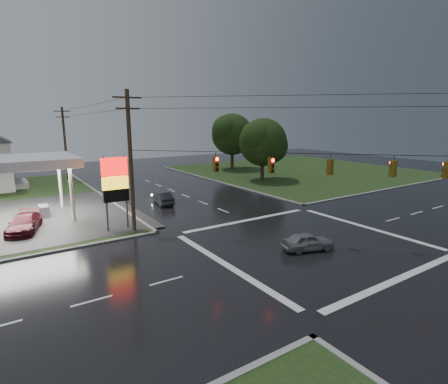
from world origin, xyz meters
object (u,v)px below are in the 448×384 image
utility_pole_nw (131,160)px  car_north (163,198)px  car_crossing (308,241)px  tree_ne_far (233,134)px  tree_ne_near (264,142)px  car_pump (24,223)px  pylon_sign (115,181)px  utility_pole_n (65,143)px

utility_pole_nw → car_north: size_ratio=2.76×
car_crossing → tree_ne_far: bearing=-8.7°
tree_ne_near → car_north: 19.36m
tree_ne_far → car_crossing: bearing=-117.3°
utility_pole_nw → car_pump: (-7.35, 4.65, -5.01)m
utility_pole_nw → car_crossing: bearing=-50.7°
pylon_sign → car_north: (6.66, 6.26, -3.35)m
car_crossing → car_pump: size_ratio=0.73×
tree_ne_near → car_north: size_ratio=2.25×
tree_ne_near → car_crossing: bearing=-123.2°
car_north → utility_pole_n: bearing=-67.2°
pylon_sign → utility_pole_nw: 2.22m
pylon_sign → car_crossing: bearing=-50.2°
tree_ne_far → car_crossing: tree_ne_far is taller
car_crossing → car_pump: (-15.92, 15.14, 0.10)m
pylon_sign → tree_ne_near: (24.64, 11.49, 1.55)m
tree_ne_near → car_pump: bearing=-165.8°
tree_ne_near → car_north: bearing=-163.8°
tree_ne_far → car_pump: (-34.00, -19.84, -5.47)m
utility_pole_n → utility_pole_nw: bearing=-90.0°
car_north → car_pump: (-13.01, -2.61, 0.05)m
tree_ne_far → utility_pole_nw: bearing=-137.4°
tree_ne_near → car_north: tree_ne_near is taller
utility_pole_n → car_pump: utility_pole_n is taller
tree_ne_far → car_north: 27.71m
car_north → tree_ne_far: bearing=-132.7°
utility_pole_n → car_north: size_ratio=2.63×
tree_ne_near → tree_ne_far: size_ratio=0.92×
tree_ne_far → pylon_sign: bearing=-139.6°
pylon_sign → utility_pole_n: bearing=87.9°
tree_ne_near → pylon_sign: bearing=-155.0°
utility_pole_nw → tree_ne_near: 26.74m
tree_ne_near → utility_pole_nw: bearing=-152.1°
car_north → car_crossing: 17.99m
tree_ne_near → car_pump: tree_ne_near is taller
car_north → car_crossing: (2.92, -17.75, -0.05)m
car_crossing → utility_pole_n: bearing=31.0°
pylon_sign → tree_ne_far: 36.35m
utility_pole_nw → tree_ne_near: size_ratio=1.22×
utility_pole_nw → car_pump: bearing=147.7°
tree_ne_near → tree_ne_far: (3.01, 12.00, 0.62)m
pylon_sign → car_pump: bearing=150.1°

